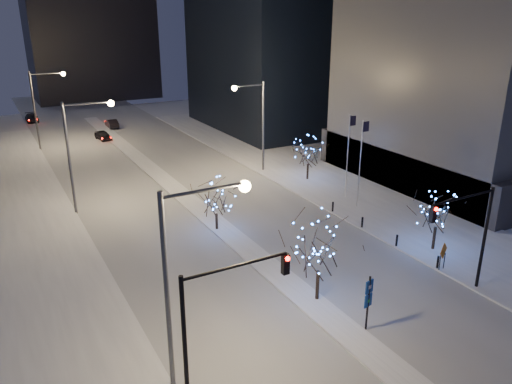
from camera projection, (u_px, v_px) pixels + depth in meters
ground at (361, 345)px, 27.03m from camera, size 160.00×160.00×0.00m
road at (156, 173)px, 55.82m from camera, size 20.00×130.00×0.02m
median at (171, 185)px, 51.68m from camera, size 2.00×80.00×0.15m
east_sidewalk at (347, 190)px, 50.29m from camera, size 10.00×90.00×0.15m
west_sidewalk at (38, 254)px, 37.08m from camera, size 8.00×90.00×0.15m
midrise_block at (511, 32)px, 52.22m from camera, size 30.00×22.00×30.00m
plinth at (491, 152)px, 56.64m from camera, size 30.00×24.00×4.00m
street_lamp_w_near at (188, 261)px, 22.39m from camera, size 4.40×0.56×10.00m
street_lamp_w_mid at (80, 142)px, 42.96m from camera, size 4.40×0.56×10.00m
street_lamp_w_far at (42, 100)px, 63.52m from camera, size 4.40×0.56×10.00m
street_lamp_east at (256, 115)px, 54.10m from camera, size 3.90×0.56×10.00m
traffic_signal_west at (217, 313)px, 21.56m from camera, size 5.26×0.43×7.00m
traffic_signal_east at (470, 226)px, 30.30m from camera, size 5.26×0.43×7.00m
flagpoles at (355, 154)px, 45.67m from camera, size 1.35×2.60×8.00m
bollards at (379, 231)px, 39.69m from camera, size 0.16×12.16×0.90m
car_near at (103, 135)px, 70.19m from camera, size 2.02×3.94×1.28m
car_mid at (112, 123)px, 77.57m from camera, size 1.48×4.05×1.33m
car_far at (32, 118)px, 81.70m from camera, size 1.83×4.45×1.29m
holiday_tree_median_near at (319, 249)px, 30.01m from camera, size 4.82×4.82×5.26m
holiday_tree_median_far at (216, 199)px, 40.32m from camera, size 4.40×4.40×4.10m
holiday_tree_plaza_near at (438, 212)px, 36.73m from camera, size 3.87×3.87×4.54m
holiday_tree_plaza_far at (308, 152)px, 52.50m from camera, size 4.53×4.53×4.60m
wayfinding_sign at (368, 297)px, 27.67m from camera, size 0.61×0.20×3.41m
construction_sign at (443, 253)px, 34.33m from camera, size 1.16×0.48×2.02m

